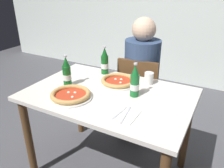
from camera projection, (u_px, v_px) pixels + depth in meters
The scene contains 10 objects.
dining_table_main at pixel (109, 106), 1.70m from camera, with size 1.20×0.80×0.75m.
chair_behind_table at pixel (139, 92), 2.25m from camera, with size 0.43×0.43×0.85m.
diner_seated at pixel (141, 81), 2.25m from camera, with size 0.34×0.34×1.21m.
pizza_margherita_near at pixel (118, 81), 1.79m from camera, with size 0.29×0.29×0.04m.
pizza_marinara_far at pixel (71, 95), 1.58m from camera, with size 0.30×0.30×0.04m.
beer_bottle_left at pixel (67, 73), 1.73m from camera, with size 0.07×0.07×0.25m.
beer_bottle_center at pixel (105, 62), 1.96m from camera, with size 0.07×0.07×0.25m.
beer_bottle_right at pixel (135, 82), 1.57m from camera, with size 0.07×0.07×0.25m.
napkin_with_cutlery at pixel (122, 114), 1.38m from camera, with size 0.18×0.19×0.01m.
paper_cup at pixel (149, 78), 1.78m from camera, with size 0.07×0.07×0.10m, color white.
Camera 1 is at (0.72, -1.29, 1.50)m, focal length 36.14 mm.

